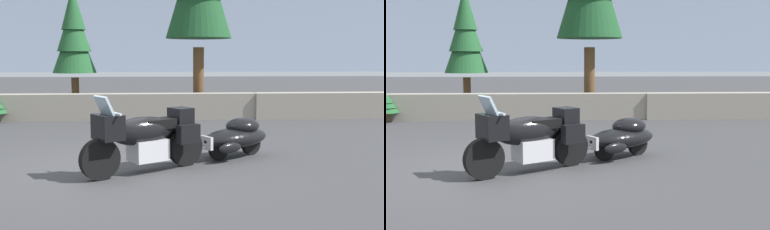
{
  "view_description": "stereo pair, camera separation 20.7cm",
  "coord_description": "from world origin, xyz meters",
  "views": [
    {
      "loc": [
        0.97,
        -7.89,
        1.91
      ],
      "look_at": [
        1.6,
        0.66,
        0.85
      ],
      "focal_mm": 43.03,
      "sensor_mm": 36.0,
      "label": 1
    },
    {
      "loc": [
        1.18,
        -7.9,
        1.91
      ],
      "look_at": [
        1.6,
        0.66,
        0.85
      ],
      "focal_mm": 43.03,
      "sensor_mm": 36.0,
      "label": 2
    }
  ],
  "objects": [
    {
      "name": "pine_tree_secondary",
      "position": [
        -1.85,
        7.99,
        2.72
      ],
      "size": [
        1.45,
        1.45,
        4.34
      ],
      "color": "brown",
      "rests_on": "ground"
    },
    {
      "name": "touring_motorcycle",
      "position": [
        0.74,
        -0.28,
        0.62
      ],
      "size": [
        2.03,
        1.46,
        1.33
      ],
      "color": "black",
      "rests_on": "ground"
    },
    {
      "name": "stone_guard_wall",
      "position": [
        -0.05,
        6.43,
        0.41
      ],
      "size": [
        24.0,
        0.64,
        0.82
      ],
      "color": "gray",
      "rests_on": "ground"
    },
    {
      "name": "car_shaped_trailer",
      "position": [
        2.46,
        0.79,
        0.41
      ],
      "size": [
        2.06,
        1.47,
        0.76
      ],
      "color": "black",
      "rests_on": "ground"
    },
    {
      "name": "distant_ridgeline",
      "position": [
        0.0,
        96.44,
        8.0
      ],
      "size": [
        240.0,
        80.0,
        16.0
      ],
      "primitive_type": "cube",
      "color": "#99A8BF",
      "rests_on": "ground"
    },
    {
      "name": "ground_plane",
      "position": [
        0.0,
        0.0,
        0.0
      ],
      "size": [
        80.0,
        80.0,
        0.0
      ],
      "primitive_type": "plane",
      "color": "#38383A"
    }
  ]
}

